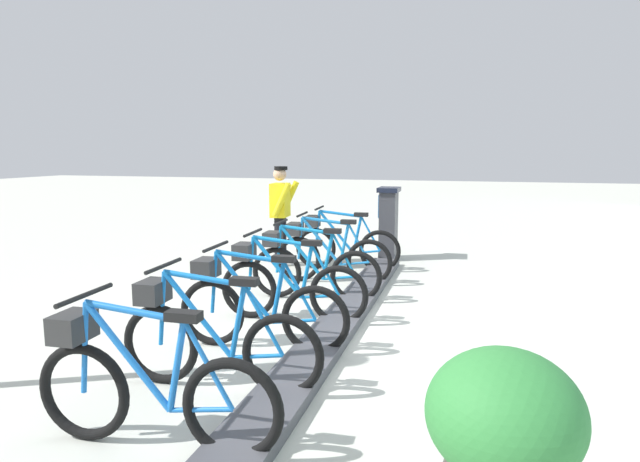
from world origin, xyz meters
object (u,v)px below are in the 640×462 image
object	(u,v)px
bike_docked_2	(310,267)
planter_bush	(503,435)
bike_docked_3	(287,284)
bike_docked_5	(211,338)
worker_near_rack	(281,212)
bike_docked_4	(255,306)
bike_docked_6	(144,385)
bike_docked_0	(343,244)
bike_docked_1	(328,254)
payment_kiosk	(388,222)

from	to	relation	value
bike_docked_2	planter_bush	xyz separation A→B (m)	(-2.16, 3.88, 0.11)
bike_docked_3	bike_docked_5	world-z (taller)	same
bike_docked_2	worker_near_rack	size ratio (longest dim) A/B	1.04
bike_docked_4	bike_docked_6	bearing A→B (deg)	90.00
bike_docked_2	bike_docked_4	world-z (taller)	same
bike_docked_0	bike_docked_5	distance (m)	4.57
bike_docked_4	bike_docked_1	bearing A→B (deg)	-90.00
bike_docked_1	bike_docked_5	xyz separation A→B (m)	(0.00, 3.65, 0.00)
bike_docked_0	bike_docked_6	size ratio (longest dim) A/B	1.00
payment_kiosk	bike_docked_3	world-z (taller)	payment_kiosk
bike_docked_6	planter_bush	size ratio (longest dim) A/B	1.77
worker_near_rack	bike_docked_4	bearing A→B (deg)	106.27
payment_kiosk	bike_docked_0	xyz separation A→B (m)	(0.57, 1.08, -0.24)
bike_docked_3	bike_docked_6	size ratio (longest dim) A/B	1.00
bike_docked_0	bike_docked_3	world-z (taller)	same
bike_docked_4	bike_docked_5	bearing A→B (deg)	90.00
bike_docked_1	bike_docked_0	bearing A→B (deg)	-90.00
payment_kiosk	bike_docked_3	distance (m)	3.87
bike_docked_3	bike_docked_4	xyz separation A→B (m)	(0.00, 0.91, 0.00)
bike_docked_6	bike_docked_1	bearing A→B (deg)	-90.00
bike_docked_5	planter_bush	distance (m)	2.44
bike_docked_5	bike_docked_0	bearing A→B (deg)	-90.00
payment_kiosk	bike_docked_2	size ratio (longest dim) A/B	0.74
payment_kiosk	bike_docked_0	world-z (taller)	payment_kiosk
bike_docked_1	bike_docked_2	xyz separation A→B (m)	(0.00, 0.91, 0.00)
payment_kiosk	bike_docked_2	xyz separation A→B (m)	(0.57, 2.91, -0.24)
bike_docked_1	bike_docked_3	xyz separation A→B (m)	(0.00, 1.83, 0.00)
bike_docked_2	bike_docked_3	world-z (taller)	same
planter_bush	bike_docked_4	bearing A→B (deg)	-43.54
bike_docked_4	bike_docked_2	bearing A→B (deg)	-90.00
bike_docked_0	bike_docked_4	size ratio (longest dim) A/B	1.00
payment_kiosk	worker_near_rack	xyz separation A→B (m)	(1.66, 0.99, 0.24)
bike_docked_4	worker_near_rack	distance (m)	3.93
payment_kiosk	bike_docked_5	size ratio (longest dim) A/B	0.74
planter_bush	payment_kiosk	bearing A→B (deg)	-76.83
bike_docked_6	worker_near_rack	size ratio (longest dim) A/B	1.04
bike_docked_2	bike_docked_4	distance (m)	1.83
planter_bush	bike_docked_1	bearing A→B (deg)	-65.75
bike_docked_0	bike_docked_5	xyz separation A→B (m)	(0.00, 4.57, 0.00)
payment_kiosk	bike_docked_4	bearing A→B (deg)	83.11
bike_docked_3	planter_bush	world-z (taller)	bike_docked_3
bike_docked_4	planter_bush	world-z (taller)	bike_docked_4
worker_near_rack	bike_docked_2	bearing A→B (deg)	119.69
bike_docked_5	bike_docked_1	bearing A→B (deg)	-90.00
payment_kiosk	bike_docked_0	size ratio (longest dim) A/B	0.74
bike_docked_1	bike_docked_2	distance (m)	0.91
bike_docked_4	bike_docked_5	xyz separation A→B (m)	(0.00, 0.91, 0.00)
bike_docked_2	bike_docked_6	bearing A→B (deg)	90.00
bike_docked_6	worker_near_rack	distance (m)	5.70
bike_docked_5	planter_bush	bearing A→B (deg)	152.21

